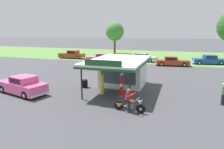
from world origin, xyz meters
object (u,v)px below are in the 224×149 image
Objects in this scene: motorcycle_with_rider at (129,102)px; parked_car_back_row_centre_left at (72,55)px; parked_car_second_row_spare at (143,58)px; bystander_standing_back_lot at (224,94)px; parked_car_back_row_right at (172,62)px; gas_pump_offside at (122,86)px; parked_car_back_row_centre at (102,58)px; parked_car_back_row_centre_right at (209,60)px; featured_classic_sedan at (22,86)px; gas_pump_nearside at (102,84)px; spare_tire_stack at (85,84)px.

parked_car_back_row_centre_left is at bearing 127.26° from motorcycle_with_rider.
parked_car_second_row_spare is 3.38× the size of bystander_standing_back_lot.
parked_car_back_row_centre_left is 1.01× the size of parked_car_back_row_right.
gas_pump_offside reaches higher than parked_car_back_row_centre.
parked_car_back_row_centre is at bearing -155.80° from parked_car_second_row_spare.
parked_car_back_row_centre_right is (25.02, 0.87, -0.04)m from parked_car_back_row_centre_left.
featured_classic_sedan reaches higher than parked_car_back_row_centre_right.
gas_pump_offside reaches higher than parked_car_back_row_right.
parked_car_second_row_spare is at bearing -178.02° from parked_car_back_row_centre_right.
parked_car_second_row_spare is at bearing 90.55° from gas_pump_nearside.
gas_pump_nearside is at bearing 15.87° from featured_classic_sedan.
gas_pump_offside is 7.57m from bystander_standing_back_lot.
gas_pump_nearside is at bearing -106.16° from parked_car_back_row_right.
parked_car_back_row_centre reaches higher than spare_tire_stack.
gas_pump_offside reaches higher than parked_car_second_row_spare.
parked_car_back_row_centre_left is (-14.34, 20.07, -0.23)m from gas_pump_nearside.
motorcycle_with_rider is at bearing -42.56° from gas_pump_nearside.
parked_car_back_row_centre is 3.52× the size of bystander_standing_back_lot.
bystander_standing_back_lot is 11.78m from spare_tire_stack.
parked_car_back_row_centre is 11.93m from parked_car_back_row_right.
parked_car_back_row_right is at bearing 58.79° from featured_classic_sedan.
motorcycle_with_rider is at bearing -39.03° from spare_tire_stack.
parked_car_back_row_centre_left reaches higher than parked_car_back_row_right.
bystander_standing_back_lot reaches higher than parked_car_back_row_centre_left.
parked_car_second_row_spare is (-0.20, 20.56, -0.28)m from gas_pump_nearside.
motorcycle_with_rider is 0.41× the size of parked_car_back_row_right.
motorcycle_with_rider reaches higher than parked_car_back_row_right.
parked_car_back_row_centre_left is at bearing -178.01° from parked_car_second_row_spare.
bystander_standing_back_lot reaches higher than parked_car_back_row_centre_right.
gas_pump_nearside is at bearing -54.45° from parked_car_back_row_centre_left.
motorcycle_with_rider is at bearing -95.55° from parked_car_back_row_right.
parked_car_back_row_centre is at bearing 179.05° from parked_car_back_row_right.
bystander_standing_back_lot is at bearing -93.94° from parked_car_back_row_centre_right.
gas_pump_nearside is 1.73m from gas_pump_offside.
parked_car_back_row_centre_left is at bearing 161.27° from parked_car_back_row_centre.
parked_car_back_row_right is at bearing 73.84° from gas_pump_nearside.
featured_classic_sedan is at bearing -139.75° from spare_tire_stack.
gas_pump_nearside is 23.50m from parked_car_back_row_centre_right.
bystander_standing_back_lot is at bearing 28.68° from motorcycle_with_rider.
featured_classic_sedan is 23.27m from parked_car_back_row_centre_left.
gas_pump_offside is at bearing 115.42° from motorcycle_with_rider.
parked_car_back_row_centre reaches higher than parked_car_back_row_right.
parked_car_second_row_spare is 7.66× the size of spare_tire_stack.
parked_car_back_row_centre_right reaches higher than parked_car_second_row_spare.
bystander_standing_back_lot reaches higher than motorcycle_with_rider.
parked_car_back_row_centre_left is 25.03m from parked_car_back_row_centre_right.
parked_car_second_row_spare is (14.15, 0.49, -0.06)m from parked_car_back_row_centre_left.
motorcycle_with_rider is at bearing -82.05° from parked_car_second_row_spare.
gas_pump_nearside is 0.36× the size of parked_car_back_row_centre.
gas_pump_offside is 20.65m from parked_car_second_row_spare.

